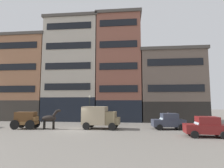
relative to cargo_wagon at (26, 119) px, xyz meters
The scene contains 13 objects.
ground_plane 6.18m from the cargo_wagon, ahead, with size 120.00×120.00×0.00m, color slate.
building_far_left 14.08m from the cargo_wagon, 125.73° to the left, with size 10.15×5.68×15.16m.
building_center_left 13.07m from the cargo_wagon, 77.69° to the left, with size 9.58×5.68×18.05m.
building_center_right 16.68m from the cargo_wagon, 44.00° to the left, with size 7.71×5.68×18.31m.
building_far_right 22.29m from the cargo_wagon, 27.80° to the left, with size 10.48×5.68×11.82m.
cargo_wagon is the anchor object (origin of this frame).
draft_horse 2.95m from the cargo_wagon, ahead, with size 2.35×0.68×2.30m.
delivery_truck_far 8.75m from the cargo_wagon, ahead, with size 4.47×2.42×2.62m.
sedan_dark 19.43m from the cargo_wagon, ahead, with size 3.79×2.04×1.83m.
sedan_light 16.80m from the cargo_wagon, ahead, with size 3.83×2.14×1.83m.
pedestrian_officer 18.31m from the cargo_wagon, 16.97° to the left, with size 0.41×0.41×1.79m.
streetlamp_curbside 8.74m from the cargo_wagon, 42.46° to the left, with size 0.32×0.32×4.12m.
fire_hydrant_curbside 11.06m from the cargo_wagon, 28.83° to the left, with size 0.24×0.24×0.83m.
Camera 1 is at (6.27, -20.04, 3.16)m, focal length 28.71 mm.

